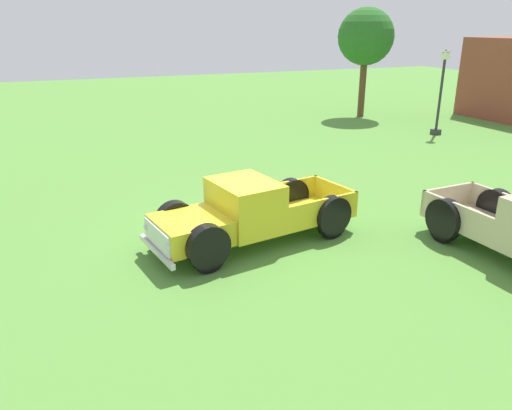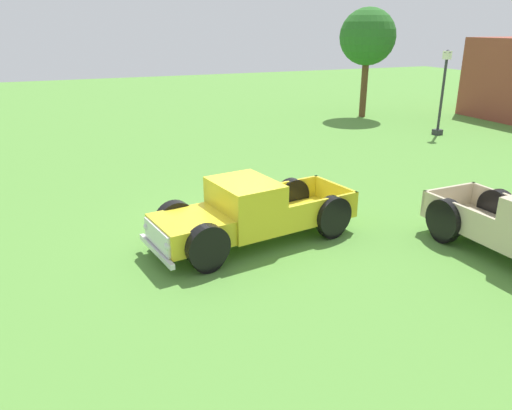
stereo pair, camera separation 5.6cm
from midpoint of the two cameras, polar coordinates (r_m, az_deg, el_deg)
The scene contains 4 objects.
ground_plane at distance 12.28m, azimuth -1.87°, elevation -3.21°, with size 80.00×80.00×0.00m, color #548C38.
pickup_truck_foreground at distance 11.40m, azimuth -1.68°, elevation -1.14°, with size 2.61×5.21×1.53m.
lamp_post_near at distance 24.58m, azimuth 20.62°, elevation 12.29°, with size 0.36×0.36×3.85m.
oak_tree_east at distance 28.38m, azimuth 12.59°, elevation 18.48°, with size 3.00×3.00×5.78m.
Camera 1 is at (10.52, -4.03, 4.88)m, focal length 34.44 mm.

